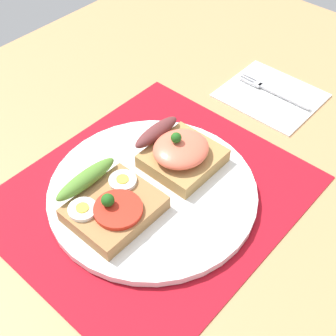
# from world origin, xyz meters

# --- Properties ---
(ground_plane) EXTENTS (1.20, 0.90, 0.03)m
(ground_plane) POSITION_xyz_m (0.00, 0.00, -0.02)
(ground_plane) COLOR tan
(placemat) EXTENTS (0.37, 0.32, 0.00)m
(placemat) POSITION_xyz_m (0.00, 0.00, 0.00)
(placemat) COLOR #A60F1C
(placemat) RESTS_ON ground_plane
(plate) EXTENTS (0.27, 0.27, 0.01)m
(plate) POSITION_xyz_m (0.00, 0.00, 0.01)
(plate) COLOR white
(plate) RESTS_ON placemat
(sandwich_egg_tomato) EXTENTS (0.10, 0.10, 0.04)m
(sandwich_egg_tomato) POSITION_xyz_m (-0.06, 0.01, 0.03)
(sandwich_egg_tomato) COLOR #A07142
(sandwich_egg_tomato) RESTS_ON plate
(sandwich_salmon) EXTENTS (0.09, 0.10, 0.06)m
(sandwich_salmon) POSITION_xyz_m (0.06, 0.00, 0.03)
(sandwich_salmon) COLOR #A78048
(sandwich_salmon) RESTS_ON plate
(napkin) EXTENTS (0.13, 0.15, 0.01)m
(napkin) POSITION_xyz_m (0.28, -0.00, 0.00)
(napkin) COLOR white
(napkin) RESTS_ON ground_plane
(fork) EXTENTS (0.02, 0.13, 0.00)m
(fork) POSITION_xyz_m (0.28, 0.00, 0.01)
(fork) COLOR #B7B7BC
(fork) RESTS_ON napkin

